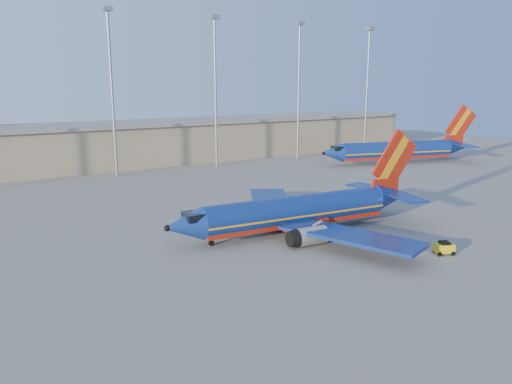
{
  "coord_description": "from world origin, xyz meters",
  "views": [
    {
      "loc": [
        -30.55,
        -41.0,
        16.35
      ],
      "look_at": [
        -0.67,
        6.46,
        4.0
      ],
      "focal_mm": 35.0,
      "sensor_mm": 36.0,
      "label": 1
    }
  ],
  "objects": [
    {
      "name": "terminal_building",
      "position": [
        10.0,
        58.0,
        4.32
      ],
      "size": [
        122.0,
        16.0,
        8.5
      ],
      "color": "gray",
      "rests_on": "ground"
    },
    {
      "name": "baggage_tug",
      "position": [
        9.43,
        -11.79,
        0.68
      ],
      "size": [
        2.1,
        1.73,
        1.31
      ],
      "rotation": [
        0.0,
        0.0,
        -0.41
      ],
      "color": "gold",
      "rests_on": "ground"
    },
    {
      "name": "ground",
      "position": [
        0.0,
        0.0,
        0.0
      ],
      "size": [
        220.0,
        220.0,
        0.0
      ],
      "primitive_type": "plane",
      "color": "slate",
      "rests_on": "ground"
    },
    {
      "name": "aircraft_second",
      "position": [
        48.85,
        29.61,
        2.72
      ],
      "size": [
        34.17,
        17.11,
        11.87
      ],
      "rotation": [
        0.0,
        0.0,
        -0.29
      ],
      "color": "navy",
      "rests_on": "ground"
    },
    {
      "name": "aircraft_main",
      "position": [
        2.34,
        1.72,
        2.33
      ],
      "size": [
        32.19,
        30.87,
        10.9
      ],
      "rotation": [
        0.0,
        0.0,
        -0.09
      ],
      "color": "navy",
      "rests_on": "ground"
    },
    {
      "name": "light_mast_row",
      "position": [
        5.0,
        46.0,
        17.55
      ],
      "size": [
        101.6,
        1.6,
        28.65
      ],
      "color": "gray",
      "rests_on": "ground"
    }
  ]
}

